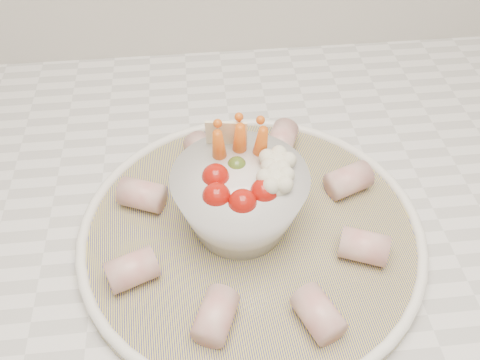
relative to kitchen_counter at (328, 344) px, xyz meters
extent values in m
cube|color=beige|center=(0.00, 0.00, -0.02)|extent=(2.00, 0.60, 0.88)
cube|color=white|center=(0.00, 0.00, 0.44)|extent=(2.04, 0.62, 0.04)
cylinder|color=navy|center=(-0.17, -0.09, 0.47)|extent=(0.41, 0.41, 0.01)
torus|color=white|center=(-0.17, -0.09, 0.47)|extent=(0.39, 0.39, 0.01)
sphere|color=#A4120A|center=(-0.20, -0.10, 0.55)|extent=(0.03, 0.03, 0.03)
sphere|color=#A4120A|center=(-0.18, -0.12, 0.55)|extent=(0.03, 0.03, 0.03)
sphere|color=#A4120A|center=(-0.15, -0.10, 0.55)|extent=(0.03, 0.03, 0.03)
sphere|color=#A4120A|center=(-0.20, -0.08, 0.55)|extent=(0.03, 0.03, 0.03)
sphere|color=#486321|center=(-0.18, -0.06, 0.55)|extent=(0.02, 0.02, 0.02)
cone|color=#D85A14|center=(-0.20, -0.05, 0.56)|extent=(0.03, 0.04, 0.07)
cone|color=#D85A14|center=(-0.17, -0.04, 0.56)|extent=(0.02, 0.03, 0.07)
cone|color=#D85A14|center=(-0.15, -0.05, 0.56)|extent=(0.02, 0.04, 0.07)
sphere|color=silver|center=(-0.14, -0.07, 0.55)|extent=(0.03, 0.03, 0.03)
sphere|color=silver|center=(-0.14, -0.10, 0.55)|extent=(0.03, 0.03, 0.03)
cube|color=#F5EEBE|center=(-0.19, -0.03, 0.56)|extent=(0.05, 0.02, 0.05)
cylinder|color=#BB5955|center=(-0.05, -0.14, 0.49)|extent=(0.06, 0.05, 0.03)
cylinder|color=#BB5955|center=(-0.04, -0.04, 0.49)|extent=(0.06, 0.05, 0.03)
cylinder|color=#BB5955|center=(-0.11, 0.04, 0.49)|extent=(0.05, 0.06, 0.03)
cylinder|color=#BB5955|center=(-0.21, 0.02, 0.49)|extent=(0.05, 0.06, 0.03)
cylinder|color=#BB5955|center=(-0.29, -0.04, 0.49)|extent=(0.06, 0.05, 0.03)
cylinder|color=#BB5955|center=(-0.29, -0.14, 0.49)|extent=(0.06, 0.05, 0.03)
cylinder|color=#BB5955|center=(-0.21, -0.20, 0.49)|extent=(0.05, 0.06, 0.03)
cylinder|color=#BB5955|center=(-0.12, -0.21, 0.49)|extent=(0.05, 0.06, 0.03)
camera|label=1|loc=(-0.22, -0.46, 0.94)|focal=40.00mm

